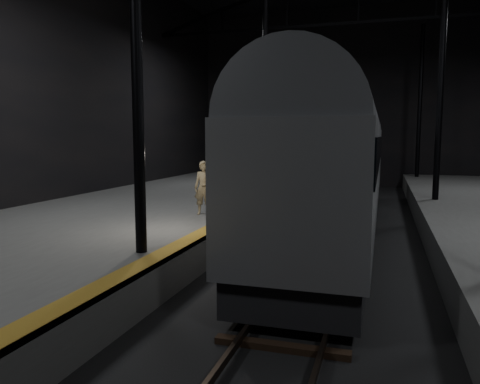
% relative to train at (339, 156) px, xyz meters
% --- Properties ---
extents(ground, '(44.00, 44.00, 0.00)m').
position_rel_train_xyz_m(ground, '(0.00, -4.15, -2.98)').
color(ground, black).
rests_on(ground, ground).
extents(platform_left, '(9.00, 43.80, 1.00)m').
position_rel_train_xyz_m(platform_left, '(-7.50, -4.15, -2.48)').
color(platform_left, '#535351').
rests_on(platform_left, ground).
extents(tactile_strip, '(0.50, 43.80, 0.01)m').
position_rel_train_xyz_m(tactile_strip, '(-3.25, -4.15, -1.97)').
color(tactile_strip, olive).
rests_on(tactile_strip, platform_left).
extents(track, '(2.40, 43.00, 0.24)m').
position_rel_train_xyz_m(track, '(0.00, -4.15, -2.91)').
color(track, '#3F3328').
rests_on(track, ground).
extents(train, '(2.99, 19.98, 5.34)m').
position_rel_train_xyz_m(train, '(0.00, 0.00, 0.00)').
color(train, '#A6A9AE').
rests_on(train, ground).
extents(woman, '(0.75, 0.56, 1.87)m').
position_rel_train_xyz_m(woman, '(-4.34, -2.72, -1.04)').
color(woman, '#98845D').
rests_on(woman, platform_left).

